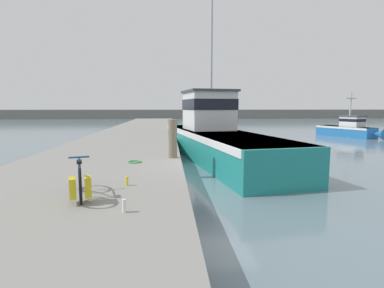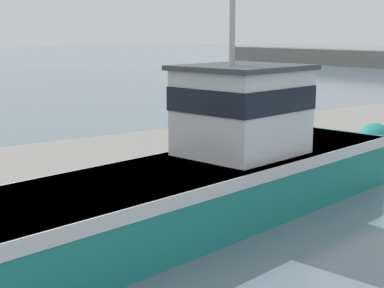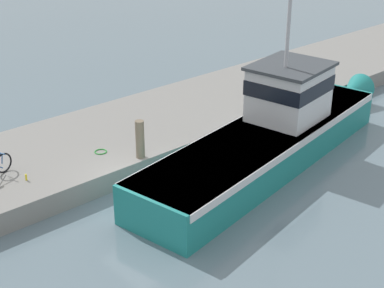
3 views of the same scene
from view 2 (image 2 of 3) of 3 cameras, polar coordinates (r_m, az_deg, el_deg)
fishing_boat_main at (r=13.88m, az=2.40°, el=-2.46°), size 5.15×15.40×10.82m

